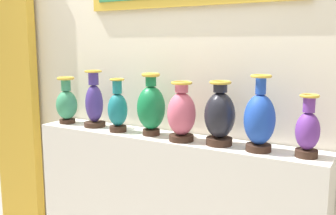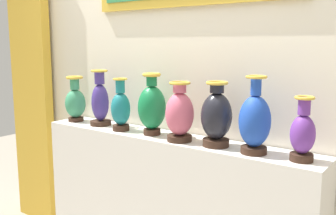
# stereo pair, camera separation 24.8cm
# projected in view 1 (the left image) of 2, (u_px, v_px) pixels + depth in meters

# --- Properties ---
(display_shelf) EXTENTS (2.02, 0.31, 1.04)m
(display_shelf) POSITION_uv_depth(u_px,v_px,m) (168.00, 211.00, 2.60)
(display_shelf) COLOR silver
(display_shelf) RESTS_ON ground_plane
(back_wall) EXTENTS (3.88, 0.14, 2.93)m
(back_wall) POSITION_uv_depth(u_px,v_px,m) (184.00, 64.00, 2.62)
(back_wall) COLOR beige
(back_wall) RESTS_ON ground_plane
(curtain_gold) EXTENTS (0.49, 0.08, 2.52)m
(curtain_gold) POSITION_uv_depth(u_px,v_px,m) (15.00, 87.00, 3.36)
(curtain_gold) COLOR gold
(curtain_gold) RESTS_ON ground_plane
(vase_jade) EXTENTS (0.16, 0.16, 0.35)m
(vase_jade) POSITION_uv_depth(u_px,v_px,m) (67.00, 103.00, 2.92)
(vase_jade) COLOR #382319
(vase_jade) RESTS_ON display_shelf
(vase_indigo) EXTENTS (0.15, 0.15, 0.41)m
(vase_indigo) POSITION_uv_depth(u_px,v_px,m) (94.00, 103.00, 2.79)
(vase_indigo) COLOR #382319
(vase_indigo) RESTS_ON display_shelf
(vase_teal) EXTENTS (0.13, 0.13, 0.37)m
(vase_teal) POSITION_uv_depth(u_px,v_px,m) (118.00, 109.00, 2.64)
(vase_teal) COLOR #382319
(vase_teal) RESTS_ON display_shelf
(vase_emerald) EXTENTS (0.18, 0.18, 0.41)m
(vase_emerald) POSITION_uv_depth(u_px,v_px,m) (151.00, 107.00, 2.53)
(vase_emerald) COLOR #382319
(vase_emerald) RESTS_ON display_shelf
(vase_rose) EXTENTS (0.18, 0.18, 0.37)m
(vase_rose) POSITION_uv_depth(u_px,v_px,m) (181.00, 114.00, 2.38)
(vase_rose) COLOR #382319
(vase_rose) RESTS_ON display_shelf
(vase_onyx) EXTENTS (0.18, 0.18, 0.38)m
(vase_onyx) POSITION_uv_depth(u_px,v_px,m) (220.00, 116.00, 2.28)
(vase_onyx) COLOR #382319
(vase_onyx) RESTS_ON display_shelf
(vase_sapphire) EXTENTS (0.17, 0.17, 0.43)m
(vase_sapphire) POSITION_uv_depth(u_px,v_px,m) (260.00, 120.00, 2.15)
(vase_sapphire) COLOR #382319
(vase_sapphire) RESTS_ON display_shelf
(vase_violet) EXTENTS (0.13, 0.13, 0.34)m
(vase_violet) POSITION_uv_depth(u_px,v_px,m) (308.00, 131.00, 2.03)
(vase_violet) COLOR #382319
(vase_violet) RESTS_ON display_shelf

